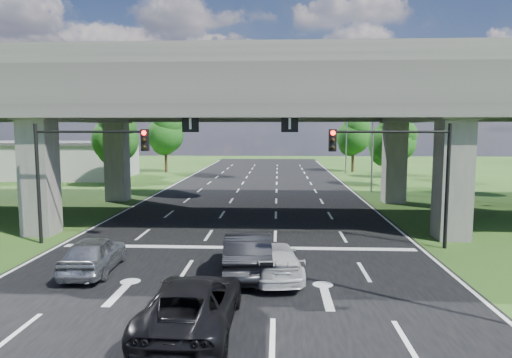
# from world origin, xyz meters

# --- Properties ---
(ground) EXTENTS (160.00, 160.00, 0.00)m
(ground) POSITION_xyz_m (0.00, 0.00, 0.00)
(ground) COLOR #244716
(ground) RESTS_ON ground
(road) EXTENTS (18.00, 120.00, 0.03)m
(road) POSITION_xyz_m (0.00, 10.00, 0.01)
(road) COLOR black
(road) RESTS_ON ground
(overpass) EXTENTS (80.00, 15.00, 10.00)m
(overpass) POSITION_xyz_m (0.00, 12.00, 7.92)
(overpass) COLOR #353230
(overpass) RESTS_ON ground
(warehouse) EXTENTS (20.00, 10.00, 4.00)m
(warehouse) POSITION_xyz_m (-26.00, 35.00, 2.00)
(warehouse) COLOR #9E9E99
(warehouse) RESTS_ON ground
(signal_right) EXTENTS (5.76, 0.54, 6.00)m
(signal_right) POSITION_xyz_m (7.82, 3.94, 4.19)
(signal_right) COLOR black
(signal_right) RESTS_ON ground
(signal_left) EXTENTS (5.76, 0.54, 6.00)m
(signal_left) POSITION_xyz_m (-7.82, 3.94, 4.19)
(signal_left) COLOR black
(signal_left) RESTS_ON ground
(streetlight_far) EXTENTS (3.38, 0.25, 10.00)m
(streetlight_far) POSITION_xyz_m (10.10, 24.00, 5.85)
(streetlight_far) COLOR gray
(streetlight_far) RESTS_ON ground
(streetlight_beyond) EXTENTS (3.38, 0.25, 10.00)m
(streetlight_beyond) POSITION_xyz_m (10.10, 40.00, 5.85)
(streetlight_beyond) COLOR gray
(streetlight_beyond) RESTS_ON ground
(tree_left_near) EXTENTS (4.50, 4.50, 7.80)m
(tree_left_near) POSITION_xyz_m (-13.95, 26.00, 4.82)
(tree_left_near) COLOR black
(tree_left_near) RESTS_ON ground
(tree_left_mid) EXTENTS (3.91, 3.90, 6.76)m
(tree_left_mid) POSITION_xyz_m (-16.95, 34.00, 4.17)
(tree_left_mid) COLOR black
(tree_left_mid) RESTS_ON ground
(tree_left_far) EXTENTS (4.80, 4.80, 8.32)m
(tree_left_far) POSITION_xyz_m (-12.95, 42.00, 5.14)
(tree_left_far) COLOR black
(tree_left_far) RESTS_ON ground
(tree_right_near) EXTENTS (4.20, 4.20, 7.28)m
(tree_right_near) POSITION_xyz_m (13.05, 28.00, 4.50)
(tree_right_near) COLOR black
(tree_right_near) RESTS_ON ground
(tree_right_mid) EXTENTS (3.91, 3.90, 6.76)m
(tree_right_mid) POSITION_xyz_m (16.05, 36.00, 4.17)
(tree_right_mid) COLOR black
(tree_right_mid) RESTS_ON ground
(tree_right_far) EXTENTS (4.50, 4.50, 7.80)m
(tree_right_far) POSITION_xyz_m (12.05, 44.00, 4.82)
(tree_right_far) COLOR black
(tree_right_far) RESTS_ON ground
(car_silver) EXTENTS (1.99, 4.38, 1.46)m
(car_silver) POSITION_xyz_m (-5.40, -0.54, 0.76)
(car_silver) COLOR #9C9EA3
(car_silver) RESTS_ON road
(car_dark) EXTENTS (2.10, 5.18, 1.67)m
(car_dark) POSITION_xyz_m (0.75, -0.44, 0.87)
(car_dark) COLOR black
(car_dark) RESTS_ON road
(car_white) EXTENTS (2.45, 4.79, 1.33)m
(car_white) POSITION_xyz_m (1.80, -0.83, 0.69)
(car_white) COLOR #B9B9B9
(car_white) RESTS_ON road
(car_trailing) EXTENTS (2.51, 5.34, 1.48)m
(car_trailing) POSITION_xyz_m (-0.49, -5.57, 0.77)
(car_trailing) COLOR black
(car_trailing) RESTS_ON road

